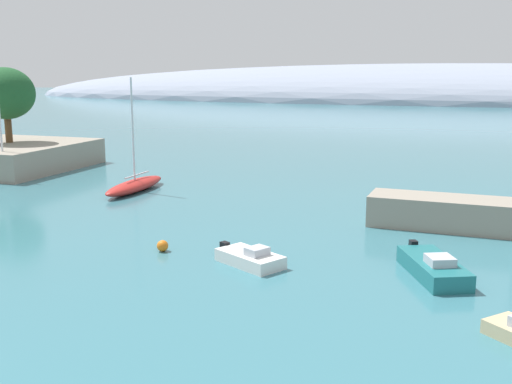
% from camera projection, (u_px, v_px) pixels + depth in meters
% --- Properties ---
extents(tree_clump_shore, '(5.69, 5.69, 7.46)m').
position_uv_depth(tree_clump_shore, '(6.00, 94.00, 59.88)').
color(tree_clump_shore, brown).
rests_on(tree_clump_shore, shore_outcrop).
extents(distant_ridge, '(320.71, 84.74, 24.61)m').
position_uv_depth(distant_ridge, '(443.00, 100.00, 206.43)').
color(distant_ridge, '#8E99AD').
rests_on(distant_ridge, ground).
extents(sailboat_black_near_shore, '(6.39, 6.56, 8.51)m').
position_uv_depth(sailboat_black_near_shore, '(4.00, 174.00, 54.46)').
color(sailboat_black_near_shore, black).
rests_on(sailboat_black_near_shore, water).
extents(sailboat_red_mid_mooring, '(1.95, 8.24, 9.14)m').
position_uv_depth(sailboat_red_mid_mooring, '(135.00, 185.00, 49.02)').
color(sailboat_red_mid_mooring, red).
rests_on(sailboat_red_mid_mooring, water).
extents(motorboat_white_alongside_breakwater, '(4.02, 3.29, 1.03)m').
position_uv_depth(motorboat_white_alongside_breakwater, '(250.00, 258.00, 30.41)').
color(motorboat_white_alongside_breakwater, white).
rests_on(motorboat_white_alongside_breakwater, water).
extents(motorboat_teal_outer, '(3.79, 5.42, 1.22)m').
position_uv_depth(motorboat_teal_outer, '(433.00, 267.00, 28.68)').
color(motorboat_teal_outer, '#1E6B70').
rests_on(motorboat_teal_outer, water).
extents(mooring_buoy_orange, '(0.62, 0.62, 0.62)m').
position_uv_depth(mooring_buoy_orange, '(163.00, 246.00, 32.67)').
color(mooring_buoy_orange, orange).
rests_on(mooring_buoy_orange, water).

